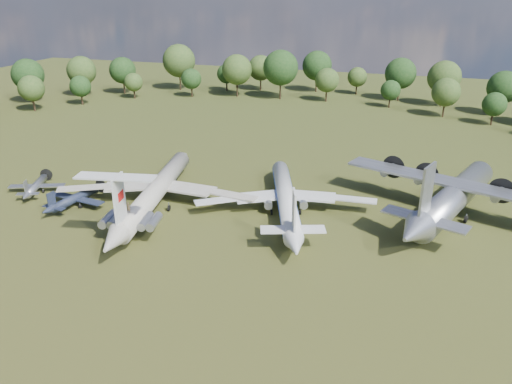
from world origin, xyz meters
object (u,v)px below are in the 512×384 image
(an12_transport, at_px, (453,201))
(small_prop_west, at_px, (75,200))
(il62_airliner, at_px, (156,194))
(tu104_jet, at_px, (286,201))
(small_prop_northwest, at_px, (36,188))
(person_on_il62, at_px, (128,207))

(an12_transport, height_order, small_prop_west, an12_transport)
(il62_airliner, height_order, an12_transport, an12_transport)
(tu104_jet, xyz_separation_m, an12_transport, (26.12, 7.05, 0.76))
(il62_airliner, xyz_separation_m, small_prop_northwest, (-23.68, -1.58, -1.22))
(il62_airliner, distance_m, small_prop_northwest, 23.76)
(an12_transport, bearing_deg, il62_airliner, -146.69)
(small_prop_northwest, distance_m, person_on_il62, 28.45)
(an12_transport, distance_m, small_prop_northwest, 72.52)
(tu104_jet, height_order, person_on_il62, person_on_il62)
(an12_transport, relative_size, small_prop_northwest, 3.12)
(small_prop_west, bearing_deg, small_prop_northwest, 172.11)
(tu104_jet, bearing_deg, il62_airliner, 172.07)
(person_on_il62, bearing_deg, il62_airliner, -90.75)
(il62_airliner, height_order, small_prop_northwest, il62_airliner)
(il62_airliner, bearing_deg, tu104_jet, 0.33)
(il62_airliner, xyz_separation_m, an12_transport, (47.65, 11.43, 0.55))
(an12_transport, relative_size, person_on_il62, 25.02)
(small_prop_west, bearing_deg, person_on_il62, -18.41)
(an12_transport, xyz_separation_m, small_prop_west, (-60.82, -15.94, -1.68))
(il62_airliner, distance_m, tu104_jet, 21.97)
(tu104_jet, xyz_separation_m, small_prop_west, (-34.70, -8.89, -0.91))
(small_prop_northwest, bearing_deg, il62_airliner, -18.35)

